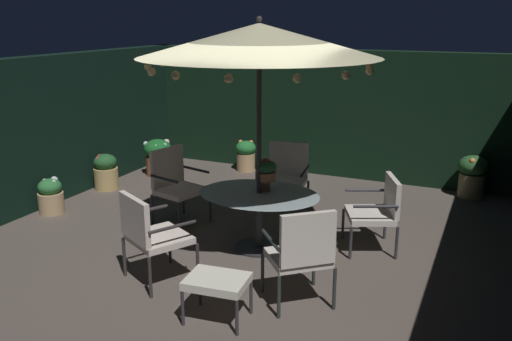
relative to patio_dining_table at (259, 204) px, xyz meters
name	(u,v)px	position (x,y,z in m)	size (l,w,h in m)	color
ground_plane	(236,248)	(-0.27, -0.09, -0.59)	(7.14, 7.69, 0.02)	brown
hedge_backdrop_rear	(327,113)	(-0.27, 3.60, 0.53)	(7.14, 0.30, 2.23)	black
hedge_backdrop_left	(23,136)	(-3.69, -0.09, 0.53)	(0.30, 7.69, 2.23)	black
patio_dining_table	(259,204)	(0.00, 0.00, 0.00)	(1.50, 1.18, 0.72)	#2D3032
patio_umbrella	(259,41)	(0.00, 0.00, 1.94)	(2.77, 2.77, 2.79)	#312B2B
centerpiece_planter	(266,171)	(0.04, 0.11, 0.39)	(0.27, 0.27, 0.41)	#A46948
patio_chair_north	(175,181)	(-1.42, 0.35, 0.02)	(0.69, 0.74, 1.04)	#2D2F33
patio_chair_northeast	(150,232)	(-0.69, -1.28, 0.00)	(0.85, 0.83, 1.00)	#312D2D
patio_chair_east	(302,251)	(0.95, -1.11, 0.01)	(0.81, 0.81, 1.03)	#282F2C
patio_chair_southeast	(378,208)	(1.33, 0.59, -0.05)	(0.78, 0.82, 0.92)	#2F2F35
patio_chair_south	(286,173)	(-0.21, 1.45, -0.02)	(0.72, 0.71, 1.00)	#2C2B2D
ottoman_footrest	(217,283)	(0.32, -1.67, -0.20)	(0.61, 0.49, 0.44)	#2F2C31
potted_plant_left_near	(290,161)	(-0.78, 3.12, -0.29)	(0.45, 0.45, 0.57)	silver
potted_plant_left_far	(158,156)	(-2.99, 2.24, -0.23)	(0.49, 0.49, 0.65)	#AC5B3E
potted_plant_front_corner	(472,175)	(2.26, 3.20, -0.21)	(0.46, 0.46, 0.68)	olive
potted_plant_right_near	(106,171)	(-3.31, 1.19, -0.28)	(0.40, 0.40, 0.59)	tan
potted_plant_back_center	(246,155)	(-1.67, 3.15, -0.28)	(0.38, 0.38, 0.56)	tan
potted_plant_back_left	(51,196)	(-3.28, -0.08, -0.32)	(0.36, 0.36, 0.52)	tan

